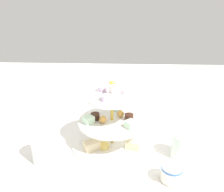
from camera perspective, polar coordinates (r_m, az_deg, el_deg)
ground_plane at (r=0.80m, az=0.00°, el=-12.33°), size 2.40×2.40×0.00m
tiered_serving_stand at (r=0.76m, az=-0.01°, el=-7.60°), size 0.28×0.28×0.24m
water_glass_tall_right at (r=0.73m, az=-17.39°, el=-12.19°), size 0.07×0.07×0.11m
water_glass_short_left at (r=0.76m, az=17.39°, el=-12.12°), size 0.06×0.06×0.08m
teacup_with_saucer at (r=0.67m, az=14.99°, el=-18.94°), size 0.09×0.09×0.05m
butter_knife_left at (r=1.02m, az=-8.69°, el=-4.62°), size 0.13×0.13×0.00m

